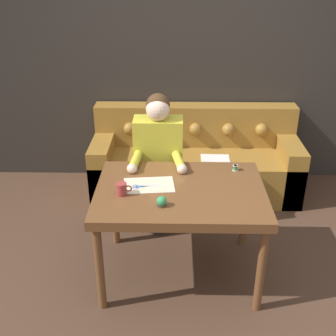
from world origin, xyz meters
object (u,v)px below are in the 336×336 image
at_px(thread_spool, 235,168).
at_px(couch, 195,163).
at_px(mug, 122,189).
at_px(pin_cushion, 162,202).
at_px(person, 158,165).
at_px(scissors, 142,187).
at_px(dining_table, 180,198).

bearing_deg(thread_spool, couch, 104.12).
relative_size(mug, pin_cushion, 1.58).
relative_size(person, scissors, 5.97).
relative_size(scissors, thread_spool, 4.76).
xyz_separation_m(dining_table, scissors, (-0.28, 0.02, 0.08)).
relative_size(scissors, mug, 1.90).
xyz_separation_m(dining_table, thread_spool, (0.43, 0.30, 0.10)).
distance_m(dining_table, person, 0.65).
bearing_deg(dining_table, thread_spool, 34.95).
bearing_deg(pin_cushion, couch, 79.42).
distance_m(scissors, pin_cushion, 0.30).
bearing_deg(dining_table, person, 106.70).
height_order(thread_spool, pin_cushion, pin_cushion).
bearing_deg(person, pin_cushion, -86.11).
relative_size(dining_table, thread_spool, 27.23).
xyz_separation_m(dining_table, person, (-0.19, 0.62, -0.04)).
xyz_separation_m(couch, scissors, (-0.45, -1.33, 0.45)).
bearing_deg(pin_cushion, thread_spool, 43.82).
bearing_deg(pin_cushion, scissors, 121.35).
distance_m(dining_table, couch, 1.41).
distance_m(dining_table, mug, 0.44).
bearing_deg(person, couch, 64.16).
relative_size(thread_spool, pin_cushion, 0.63).
relative_size(person, mug, 11.31).
height_order(scissors, pin_cushion, pin_cushion).
xyz_separation_m(couch, person, (-0.35, -0.73, 0.33)).
bearing_deg(dining_table, couch, 82.89).
bearing_deg(mug, thread_spool, 24.89).
relative_size(dining_table, person, 0.96).
bearing_deg(scissors, dining_table, -4.12).
bearing_deg(mug, person, 72.20).
relative_size(dining_table, pin_cushion, 17.14).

